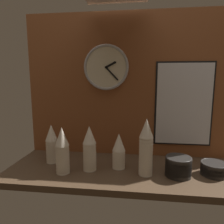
{
  "coord_description": "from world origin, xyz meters",
  "views": [
    {
      "loc": [
        0.02,
        -1.23,
        0.57
      ],
      "look_at": [
        -0.13,
        0.04,
        0.36
      ],
      "focal_mm": 32.0,
      "sensor_mm": 36.0,
      "label": 1
    }
  ],
  "objects": [
    {
      "name": "menu_board",
      "position": [
        0.36,
        0.24,
        0.4
      ],
      "size": [
        0.41,
        0.01,
        0.6
      ],
      "color": "black"
    },
    {
      "name": "cup_stack_center_left",
      "position": [
        -0.26,
        -0.05,
        0.14
      ],
      "size": [
        0.08,
        0.08,
        0.29
      ],
      "color": "beige",
      "rests_on": "ground_plane"
    },
    {
      "name": "cup_stack_center_right",
      "position": [
        0.09,
        -0.07,
        0.17
      ],
      "size": [
        0.08,
        0.08,
        0.34
      ],
      "color": "beige",
      "rests_on": "ground_plane"
    },
    {
      "name": "wall_clock",
      "position": [
        -0.2,
        0.23,
        0.66
      ],
      "size": [
        0.33,
        0.03,
        0.33
      ],
      "color": "beige"
    },
    {
      "name": "wall_tiled_back",
      "position": [
        0.0,
        0.27,
        0.53
      ],
      "size": [
        1.6,
        0.03,
        1.05
      ],
      "color": "brown",
      "rests_on": "ground_plane"
    },
    {
      "name": "ground_plane",
      "position": [
        0.0,
        0.0,
        -0.02
      ],
      "size": [
        1.6,
        0.56,
        0.04
      ],
      "primitive_type": "cube",
      "color": "#4C3826"
    },
    {
      "name": "bowl_stack_far_right",
      "position": [
        0.5,
        -0.03,
        0.04
      ],
      "size": [
        0.15,
        0.15,
        0.08
      ],
      "color": "black",
      "rests_on": "ground_plane"
    },
    {
      "name": "bowl_stack_right",
      "position": [
        0.28,
        -0.07,
        0.06
      ],
      "size": [
        0.15,
        0.15,
        0.12
      ],
      "color": "black",
      "rests_on": "ground_plane"
    },
    {
      "name": "cup_stack_far_left",
      "position": [
        -0.55,
        0.04,
        0.13
      ],
      "size": [
        0.08,
        0.08,
        0.27
      ],
      "color": "beige",
      "rests_on": "ground_plane"
    },
    {
      "name": "cup_stack_center",
      "position": [
        -0.08,
        0.0,
        0.11
      ],
      "size": [
        0.08,
        0.08,
        0.23
      ],
      "color": "beige",
      "rests_on": "ground_plane"
    },
    {
      "name": "cup_stack_left",
      "position": [
        -0.42,
        -0.11,
        0.14
      ],
      "size": [
        0.08,
        0.08,
        0.29
      ],
      "color": "beige",
      "rests_on": "ground_plane"
    }
  ]
}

